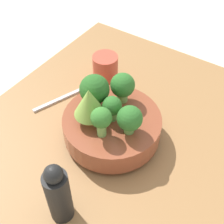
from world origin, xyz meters
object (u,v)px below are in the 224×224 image
cup (105,69)px  pepper_mill (58,194)px  bowl (112,126)px  fork (60,99)px

cup → pepper_mill: (0.38, 0.16, 0.03)m
pepper_mill → cup: bearing=-157.3°
bowl → pepper_mill: pepper_mill is taller
fork → cup: bearing=157.4°
cup → fork: cup is taller
bowl → cup: (-0.17, -0.13, 0.00)m
bowl → fork: (-0.03, -0.19, -0.04)m
bowl → pepper_mill: 0.22m
bowl → pepper_mill: (0.22, 0.03, 0.04)m
cup → fork: (0.14, -0.06, -0.04)m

